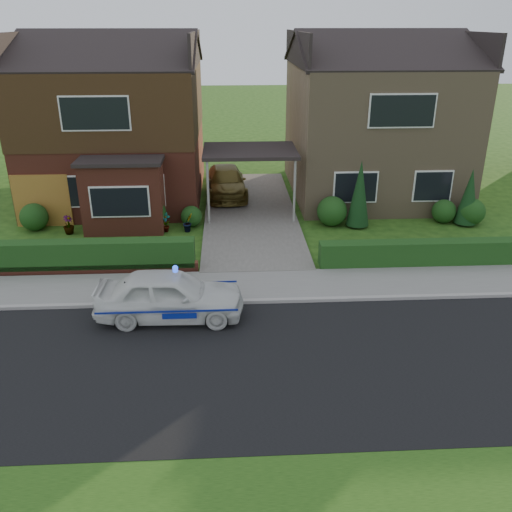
{
  "coord_description": "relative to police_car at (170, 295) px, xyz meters",
  "views": [
    {
      "loc": [
        -0.92,
        -10.86,
        7.62
      ],
      "look_at": [
        -0.15,
        3.5,
        1.31
      ],
      "focal_mm": 38.0,
      "sensor_mm": 36.0,
      "label": 1
    }
  ],
  "objects": [
    {
      "name": "shrub_right_near",
      "position": [
        5.77,
        7.04,
        -0.09
      ],
      "size": [
        1.2,
        1.2,
        1.2
      ],
      "primitive_type": "sphere",
      "color": "#103313",
      "rests_on": "ground"
    },
    {
      "name": "potted_plant_b",
      "position": [
        0.07,
        6.64,
        -0.32
      ],
      "size": [
        0.51,
        0.51,
        0.73
      ],
      "primitive_type": "imported",
      "rotation": [
        0.0,
        0.0,
        0.71
      ],
      "color": "gray",
      "rests_on": "ground"
    },
    {
      "name": "house_right",
      "position": [
        8.37,
        11.63,
        2.98
      ],
      "size": [
        7.5,
        8.06,
        7.25
      ],
      "color": "#957C5B",
      "rests_on": "ground"
    },
    {
      "name": "ground",
      "position": [
        2.57,
        -2.36,
        -0.69
      ],
      "size": [
        120.0,
        120.0,
        0.0
      ],
      "primitive_type": "plane",
      "color": "#1D4312",
      "rests_on": "ground"
    },
    {
      "name": "carport_link",
      "position": [
        2.57,
        8.59,
        1.97
      ],
      "size": [
        3.8,
        3.0,
        2.77
      ],
      "color": "black",
      "rests_on": "ground"
    },
    {
      "name": "sidewalk",
      "position": [
        2.57,
        1.74,
        -0.64
      ],
      "size": [
        60.0,
        2.0,
        0.1
      ],
      "primitive_type": "cube",
      "color": "slate",
      "rests_on": "ground"
    },
    {
      "name": "driveway",
      "position": [
        2.57,
        8.64,
        -0.63
      ],
      "size": [
        3.8,
        12.0,
        0.12
      ],
      "primitive_type": "cube",
      "color": "#666059",
      "rests_on": "ground"
    },
    {
      "name": "garage_door",
      "position": [
        -5.67,
        7.6,
        0.36
      ],
      "size": [
        2.2,
        0.1,
        2.1
      ],
      "primitive_type": "cube",
      "color": "brown",
      "rests_on": "ground"
    },
    {
      "name": "dwarf_wall",
      "position": [
        -3.23,
        2.94,
        -0.51
      ],
      "size": [
        7.7,
        0.25,
        0.36
      ],
      "primitive_type": "cube",
      "color": "brown",
      "rests_on": "ground"
    },
    {
      "name": "shrub_right_far",
      "position": [
        11.37,
        6.84,
        -0.15
      ],
      "size": [
        1.08,
        1.08,
        1.08
      ],
      "primitive_type": "sphere",
      "color": "#103313",
      "rests_on": "ground"
    },
    {
      "name": "police_car",
      "position": [
        0.0,
        0.0,
        0.0
      ],
      "size": [
        3.7,
        4.07,
        1.54
      ],
      "rotation": [
        0.0,
        0.0,
        1.54
      ],
      "color": "white",
      "rests_on": "ground"
    },
    {
      "name": "shrub_left_far",
      "position": [
        -5.93,
        7.14,
        -0.15
      ],
      "size": [
        1.08,
        1.08,
        1.08
      ],
      "primitive_type": "sphere",
      "color": "#103313",
      "rests_on": "ground"
    },
    {
      "name": "conifer_b",
      "position": [
        11.17,
        6.84,
        0.41
      ],
      "size": [
        0.9,
        0.9,
        2.2
      ],
      "primitive_type": "cone",
      "color": "black",
      "rests_on": "ground"
    },
    {
      "name": "shrub_right_mid",
      "position": [
        10.37,
        7.14,
        -0.21
      ],
      "size": [
        0.96,
        0.96,
        0.96
      ],
      "primitive_type": "sphere",
      "color": "#103313",
      "rests_on": "ground"
    },
    {
      "name": "kerb",
      "position": [
        2.57,
        0.69,
        -0.63
      ],
      "size": [
        60.0,
        0.16,
        0.12
      ],
      "primitive_type": "cube",
      "color": "#9E9993",
      "rests_on": "ground"
    },
    {
      "name": "conifer_a",
      "position": [
        6.77,
        6.84,
        0.61
      ],
      "size": [
        0.9,
        0.9,
        2.6
      ],
      "primitive_type": "cone",
      "color": "black",
      "rests_on": "ground"
    },
    {
      "name": "house_left",
      "position": [
        -3.21,
        11.54,
        3.12
      ],
      "size": [
        7.5,
        9.53,
        7.25
      ],
      "color": "brown",
      "rests_on": "ground"
    },
    {
      "name": "road",
      "position": [
        2.57,
        -2.36,
        -0.69
      ],
      "size": [
        60.0,
        6.0,
        0.02
      ],
      "primitive_type": "cube",
      "color": "black",
      "rests_on": "ground"
    },
    {
      "name": "driveway_car",
      "position": [
        1.57,
        11.01,
        0.06
      ],
      "size": [
        2.02,
        4.4,
        1.25
      ],
      "primitive_type": "imported",
      "rotation": [
        0.0,
        0.0,
        0.06
      ],
      "color": "brown",
      "rests_on": "driveway"
    },
    {
      "name": "hedge_right",
      "position": [
        8.37,
        2.99,
        -0.69
      ],
      "size": [
        7.5,
        0.55,
        0.8
      ],
      "primitive_type": "cube",
      "color": "#103313",
      "rests_on": "ground"
    },
    {
      "name": "potted_plant_c",
      "position": [
        -4.5,
        6.64,
        -0.33
      ],
      "size": [
        0.54,
        0.54,
        0.71
      ],
      "primitive_type": "imported",
      "rotation": [
        0.0,
        0.0,
        1.09
      ],
      "color": "gray",
      "rests_on": "ground"
    },
    {
      "name": "shrub_left_mid",
      "position": [
        -1.43,
        6.94,
        -0.03
      ],
      "size": [
        1.32,
        1.32,
        1.32
      ],
      "primitive_type": "sphere",
      "color": "#103313",
      "rests_on": "ground"
    },
    {
      "name": "potted_plant_a",
      "position": [
        -0.79,
        6.64,
        -0.31
      ],
      "size": [
        0.47,
        0.4,
        0.76
      ],
      "primitive_type": "imported",
      "rotation": [
        0.0,
        0.0,
        -0.37
      ],
      "color": "gray",
      "rests_on": "ground"
    },
    {
      "name": "shrub_left_near",
      "position": [
        0.17,
        7.24,
        -0.27
      ],
      "size": [
        0.84,
        0.84,
        0.84
      ],
      "primitive_type": "sphere",
      "color": "#103313",
      "rests_on": "ground"
    },
    {
      "name": "hedge_left",
      "position": [
        -3.23,
        3.09,
        -0.69
      ],
      "size": [
        7.5,
        0.55,
        0.9
      ],
      "primitive_type": "cube",
      "color": "#103313",
      "rests_on": "ground"
    }
  ]
}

